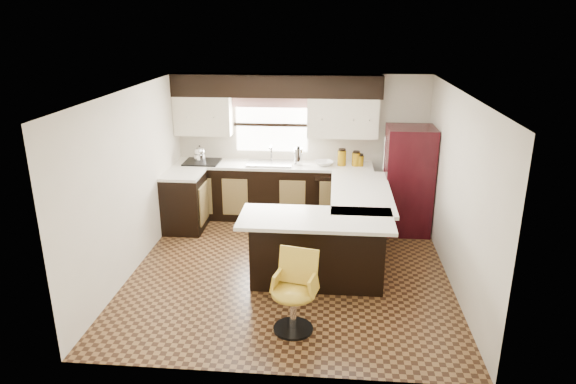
# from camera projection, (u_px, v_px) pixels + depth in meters

# --- Properties ---
(floor) EXTENTS (4.40, 4.40, 0.00)m
(floor) POSITION_uv_depth(u_px,v_px,m) (290.00, 269.00, 7.01)
(floor) COLOR #49301A
(floor) RESTS_ON ground
(ceiling) EXTENTS (4.40, 4.40, 0.00)m
(ceiling) POSITION_uv_depth(u_px,v_px,m) (290.00, 92.00, 6.24)
(ceiling) COLOR silver
(ceiling) RESTS_ON wall_back
(wall_back) EXTENTS (4.40, 0.00, 4.40)m
(wall_back) POSITION_uv_depth(u_px,v_px,m) (301.00, 145.00, 8.70)
(wall_back) COLOR beige
(wall_back) RESTS_ON floor
(wall_front) EXTENTS (4.40, 0.00, 4.40)m
(wall_front) POSITION_uv_depth(u_px,v_px,m) (269.00, 262.00, 4.55)
(wall_front) COLOR beige
(wall_front) RESTS_ON floor
(wall_left) EXTENTS (0.00, 4.40, 4.40)m
(wall_left) POSITION_uv_depth(u_px,v_px,m) (133.00, 181.00, 6.80)
(wall_left) COLOR beige
(wall_left) RESTS_ON floor
(wall_right) EXTENTS (0.00, 4.40, 4.40)m
(wall_right) POSITION_uv_depth(u_px,v_px,m) (456.00, 190.00, 6.44)
(wall_right) COLOR beige
(wall_right) RESTS_ON floor
(base_cab_back) EXTENTS (3.30, 0.60, 0.90)m
(base_cab_back) POSITION_uv_depth(u_px,v_px,m) (273.00, 192.00, 8.69)
(base_cab_back) COLOR black
(base_cab_back) RESTS_ON floor
(base_cab_left) EXTENTS (0.60, 0.70, 0.90)m
(base_cab_left) POSITION_uv_depth(u_px,v_px,m) (185.00, 203.00, 8.19)
(base_cab_left) COLOR black
(base_cab_left) RESTS_ON floor
(counter_back) EXTENTS (3.30, 0.60, 0.04)m
(counter_back) POSITION_uv_depth(u_px,v_px,m) (273.00, 165.00, 8.54)
(counter_back) COLOR silver
(counter_back) RESTS_ON base_cab_back
(counter_left) EXTENTS (0.60, 0.70, 0.04)m
(counter_left) POSITION_uv_depth(u_px,v_px,m) (183.00, 174.00, 8.04)
(counter_left) COLOR silver
(counter_left) RESTS_ON base_cab_left
(soffit) EXTENTS (3.40, 0.35, 0.36)m
(soffit) POSITION_uv_depth(u_px,v_px,m) (276.00, 86.00, 8.24)
(soffit) COLOR black
(soffit) RESTS_ON wall_back
(upper_cab_left) EXTENTS (0.94, 0.35, 0.64)m
(upper_cab_left) POSITION_uv_depth(u_px,v_px,m) (203.00, 115.00, 8.50)
(upper_cab_left) COLOR beige
(upper_cab_left) RESTS_ON wall_back
(upper_cab_right) EXTENTS (1.14, 0.35, 0.64)m
(upper_cab_right) POSITION_uv_depth(u_px,v_px,m) (343.00, 118.00, 8.31)
(upper_cab_right) COLOR beige
(upper_cab_right) RESTS_ON wall_back
(window_pane) EXTENTS (1.20, 0.02, 0.90)m
(window_pane) POSITION_uv_depth(u_px,v_px,m) (272.00, 125.00, 8.61)
(window_pane) COLOR white
(window_pane) RESTS_ON wall_back
(valance) EXTENTS (1.30, 0.06, 0.18)m
(valance) POSITION_uv_depth(u_px,v_px,m) (271.00, 102.00, 8.44)
(valance) COLOR #D19B93
(valance) RESTS_ON wall_back
(sink) EXTENTS (0.75, 0.45, 0.03)m
(sink) POSITION_uv_depth(u_px,v_px,m) (270.00, 163.00, 8.51)
(sink) COLOR #B2B2B7
(sink) RESTS_ON counter_back
(dishwasher) EXTENTS (0.58, 0.03, 0.78)m
(dishwasher) POSITION_uv_depth(u_px,v_px,m) (332.00, 201.00, 8.35)
(dishwasher) COLOR black
(dishwasher) RESTS_ON floor
(cooktop) EXTENTS (0.58, 0.50, 0.02)m
(cooktop) POSITION_uv_depth(u_px,v_px,m) (202.00, 162.00, 8.61)
(cooktop) COLOR black
(cooktop) RESTS_ON counter_back
(peninsula_long) EXTENTS (0.60, 1.95, 0.90)m
(peninsula_long) POSITION_uv_depth(u_px,v_px,m) (356.00, 223.00, 7.38)
(peninsula_long) COLOR black
(peninsula_long) RESTS_ON floor
(peninsula_return) EXTENTS (1.65, 0.60, 0.90)m
(peninsula_return) POSITION_uv_depth(u_px,v_px,m) (317.00, 251.00, 6.50)
(peninsula_return) COLOR black
(peninsula_return) RESTS_ON floor
(counter_pen_long) EXTENTS (0.84, 1.95, 0.04)m
(counter_pen_long) POSITION_uv_depth(u_px,v_px,m) (361.00, 192.00, 7.22)
(counter_pen_long) COLOR silver
(counter_pen_long) RESTS_ON peninsula_long
(counter_pen_return) EXTENTS (1.89, 0.84, 0.04)m
(counter_pen_return) POSITION_uv_depth(u_px,v_px,m) (316.00, 219.00, 6.27)
(counter_pen_return) COLOR silver
(counter_pen_return) RESTS_ON peninsula_return
(refrigerator) EXTENTS (0.72, 0.69, 1.69)m
(refrigerator) POSITION_uv_depth(u_px,v_px,m) (408.00, 180.00, 8.01)
(refrigerator) COLOR black
(refrigerator) RESTS_ON floor
(bar_chair) EXTENTS (0.57, 0.57, 0.90)m
(bar_chair) POSITION_uv_depth(u_px,v_px,m) (293.00, 294.00, 5.50)
(bar_chair) COLOR gold
(bar_chair) RESTS_ON floor
(kettle) EXTENTS (0.20, 0.20, 0.27)m
(kettle) POSITION_uv_depth(u_px,v_px,m) (200.00, 153.00, 8.57)
(kettle) COLOR silver
(kettle) RESTS_ON cooktop
(percolator) EXTENTS (0.14, 0.14, 0.28)m
(percolator) POSITION_uv_depth(u_px,v_px,m) (298.00, 157.00, 8.45)
(percolator) COLOR silver
(percolator) RESTS_ON counter_back
(mixing_bowl) EXTENTS (0.39, 0.39, 0.07)m
(mixing_bowl) POSITION_uv_depth(u_px,v_px,m) (324.00, 163.00, 8.45)
(mixing_bowl) COLOR white
(mixing_bowl) RESTS_ON counter_back
(canister_large) EXTENTS (0.14, 0.14, 0.25)m
(canister_large) POSITION_uv_depth(u_px,v_px,m) (342.00, 158.00, 8.42)
(canister_large) COLOR #936A08
(canister_large) RESTS_ON counter_back
(canister_med) EXTENTS (0.14, 0.14, 0.22)m
(canister_med) POSITION_uv_depth(u_px,v_px,m) (356.00, 159.00, 8.40)
(canister_med) COLOR #936A08
(canister_med) RESTS_ON counter_back
(canister_small) EXTENTS (0.12, 0.12, 0.17)m
(canister_small) POSITION_uv_depth(u_px,v_px,m) (360.00, 161.00, 8.40)
(canister_small) COLOR #936A08
(canister_small) RESTS_ON counter_back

